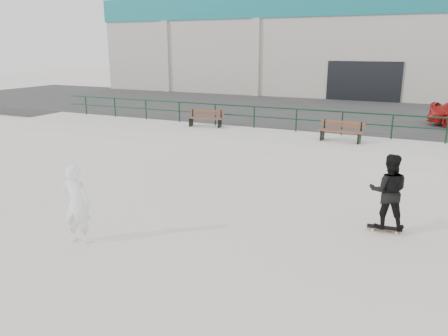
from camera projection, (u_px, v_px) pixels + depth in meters
The scene contains 10 objects.
ground at pixel (204, 239), 9.76m from camera, with size 120.00×120.00×0.00m, color beige.
ledge at pixel (310, 145), 17.99m from camera, with size 30.00×3.00×0.50m, color silver.
parking_strip at pixel (347, 116), 25.42m from camera, with size 60.00×14.00×0.50m, color #303030.
railing at pixel (319, 116), 18.86m from camera, with size 28.00×0.06×1.03m.
commercial_building at pixel (380, 42), 36.48m from camera, with size 44.20×16.33×8.00m.
bench_left at pixel (206, 118), 20.58m from camera, with size 1.76×0.76×0.79m.
bench_right at pixel (341, 131), 17.35m from camera, with size 1.78×0.60×0.81m.
skateboard at pixel (384, 228), 10.16m from camera, with size 0.79×0.27×0.09m.
standing_skater at pixel (388, 191), 9.92m from camera, with size 0.85×0.66×1.75m, color black.
seated_skater at pixel (77, 204), 9.37m from camera, with size 0.64×0.42×1.76m, color white.
Camera 1 is at (4.19, -7.95, 4.14)m, focal length 35.00 mm.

